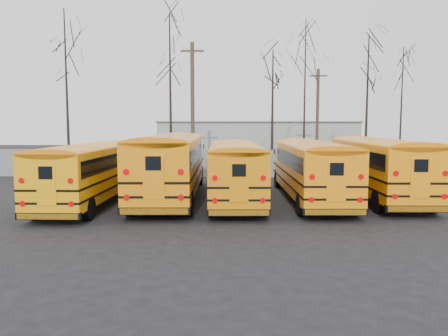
{
  "coord_description": "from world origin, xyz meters",
  "views": [
    {
      "loc": [
        0.09,
        -19.22,
        3.82
      ],
      "look_at": [
        -0.74,
        2.82,
        1.6
      ],
      "focal_mm": 35.0,
      "sensor_mm": 36.0,
      "label": 1
    }
  ],
  "objects_px": {
    "bus_b": "(170,161)",
    "utility_pole_right": "(317,118)",
    "utility_pole_left": "(193,106)",
    "bus_a": "(90,168)",
    "bus_d": "(312,166)",
    "bus_e": "(378,163)",
    "bus_c": "(235,167)"
  },
  "relations": [
    {
      "from": "bus_e",
      "to": "utility_pole_right",
      "type": "xyz_separation_m",
      "value": [
        -0.44,
        15.36,
        2.49
      ]
    },
    {
      "from": "bus_b",
      "to": "bus_e",
      "type": "height_order",
      "value": "bus_b"
    },
    {
      "from": "bus_b",
      "to": "bus_c",
      "type": "relative_size",
      "value": 1.13
    },
    {
      "from": "bus_b",
      "to": "bus_e",
      "type": "distance_m",
      "value": 10.54
    },
    {
      "from": "bus_b",
      "to": "utility_pole_right",
      "type": "bearing_deg",
      "value": 55.41
    },
    {
      "from": "bus_a",
      "to": "utility_pole_left",
      "type": "bearing_deg",
      "value": 76.5
    },
    {
      "from": "bus_a",
      "to": "utility_pole_right",
      "type": "xyz_separation_m",
      "value": [
        13.67,
        17.49,
        2.61
      ]
    },
    {
      "from": "bus_d",
      "to": "utility_pole_left",
      "type": "xyz_separation_m",
      "value": [
        -7.28,
        12.86,
        3.43
      ]
    },
    {
      "from": "bus_e",
      "to": "utility_pole_left",
      "type": "bearing_deg",
      "value": 130.55
    },
    {
      "from": "bus_d",
      "to": "utility_pole_right",
      "type": "bearing_deg",
      "value": 77.41
    },
    {
      "from": "bus_d",
      "to": "utility_pole_left",
      "type": "height_order",
      "value": "utility_pole_left"
    },
    {
      "from": "utility_pole_left",
      "to": "utility_pole_right",
      "type": "relative_size",
      "value": 1.2
    },
    {
      "from": "bus_a",
      "to": "utility_pole_right",
      "type": "bearing_deg",
      "value": 51.81
    },
    {
      "from": "utility_pole_left",
      "to": "bus_a",
      "type": "bearing_deg",
      "value": -105.33
    },
    {
      "from": "bus_a",
      "to": "bus_c",
      "type": "distance_m",
      "value": 6.92
    },
    {
      "from": "bus_d",
      "to": "bus_e",
      "type": "bearing_deg",
      "value": 11.91
    },
    {
      "from": "bus_a",
      "to": "utility_pole_left",
      "type": "height_order",
      "value": "utility_pole_left"
    },
    {
      "from": "bus_a",
      "to": "bus_b",
      "type": "distance_m",
      "value": 3.88
    },
    {
      "from": "bus_d",
      "to": "bus_e",
      "type": "distance_m",
      "value": 3.59
    },
    {
      "from": "bus_d",
      "to": "bus_b",
      "type": "bearing_deg",
      "value": 176.55
    },
    {
      "from": "bus_c",
      "to": "utility_pole_left",
      "type": "relative_size",
      "value": 1.06
    },
    {
      "from": "bus_b",
      "to": "bus_e",
      "type": "xyz_separation_m",
      "value": [
        10.52,
        0.68,
        -0.12
      ]
    },
    {
      "from": "bus_c",
      "to": "bus_e",
      "type": "xyz_separation_m",
      "value": [
        7.26,
        1.17,
        0.1
      ]
    },
    {
      "from": "bus_e",
      "to": "utility_pole_right",
      "type": "bearing_deg",
      "value": 90.31
    },
    {
      "from": "utility_pole_left",
      "to": "utility_pole_right",
      "type": "xyz_separation_m",
      "value": [
        10.32,
        3.36,
        -0.87
      ]
    },
    {
      "from": "bus_a",
      "to": "utility_pole_left",
      "type": "xyz_separation_m",
      "value": [
        3.35,
        14.13,
        3.48
      ]
    },
    {
      "from": "bus_b",
      "to": "bus_c",
      "type": "xyz_separation_m",
      "value": [
        3.26,
        -0.49,
        -0.23
      ]
    },
    {
      "from": "utility_pole_left",
      "to": "utility_pole_right",
      "type": "bearing_deg",
      "value": 16.02
    },
    {
      "from": "bus_b",
      "to": "utility_pole_left",
      "type": "height_order",
      "value": "utility_pole_left"
    },
    {
      "from": "bus_d",
      "to": "utility_pole_right",
      "type": "relative_size",
      "value": 1.3
    },
    {
      "from": "bus_c",
      "to": "bus_e",
      "type": "relative_size",
      "value": 0.95
    },
    {
      "from": "bus_b",
      "to": "utility_pole_left",
      "type": "xyz_separation_m",
      "value": [
        -0.24,
        12.68,
        3.23
      ]
    }
  ]
}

